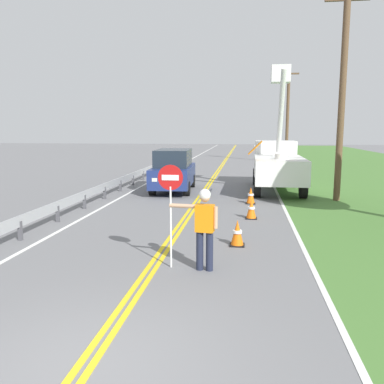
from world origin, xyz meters
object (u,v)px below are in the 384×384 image
flagger_worker (204,224)px  traffic_cone_lead (237,233)px  oncoming_suv_nearest (173,170)px  traffic_cone_mid (251,209)px  stop_sign_paddle (171,193)px  utility_pole_near (342,92)px  utility_pole_mid (288,114)px  traffic_cone_tail (251,196)px  utility_bucket_truck (277,162)px

flagger_worker → traffic_cone_lead: 2.24m
oncoming_suv_nearest → traffic_cone_mid: size_ratio=6.69×
stop_sign_paddle → oncoming_suv_nearest: size_ratio=0.50×
stop_sign_paddle → utility_pole_near: bearing=59.4°
oncoming_suv_nearest → utility_pole_mid: size_ratio=0.54×
utility_pole_near → traffic_cone_lead: utility_pole_near is taller
utility_pole_mid → traffic_cone_mid: size_ratio=12.38×
utility_pole_mid → traffic_cone_tail: (-3.48, -21.60, -4.18)m
stop_sign_paddle → oncoming_suv_nearest: (-1.97, 11.21, -0.65)m
oncoming_suv_nearest → traffic_cone_lead: 9.93m
traffic_cone_tail → utility_pole_near: bearing=19.2°
utility_pole_mid → flagger_worker: bearing=-98.7°
traffic_cone_mid → traffic_cone_tail: bearing=89.8°
utility_pole_near → traffic_cone_lead: (-4.17, -7.56, -4.33)m
flagger_worker → traffic_cone_tail: (1.10, 8.27, -0.71)m
traffic_cone_tail → utility_bucket_truck: bearing=72.0°
utility_bucket_truck → traffic_cone_mid: size_ratio=9.75×
stop_sign_paddle → traffic_cone_mid: bearing=70.7°
oncoming_suv_nearest → utility_pole_near: utility_pole_near is taller
stop_sign_paddle → traffic_cone_tail: 8.50m
utility_bucket_truck → traffic_cone_mid: bearing=-100.9°
traffic_cone_tail → traffic_cone_mid: bearing=-90.2°
utility_bucket_truck → oncoming_suv_nearest: (-5.20, -1.15, -0.38)m
utility_bucket_truck → utility_pole_mid: bearing=83.1°
traffic_cone_lead → stop_sign_paddle: bearing=-127.0°
flagger_worker → traffic_cone_lead: size_ratio=2.61×
utility_pole_near → utility_bucket_truck: bearing=129.7°
flagger_worker → traffic_cone_mid: size_ratio=2.61×
utility_bucket_truck → traffic_cone_lead: (-1.78, -10.44, -1.10)m
flagger_worker → utility_bucket_truck: (2.46, 12.46, 0.39)m
stop_sign_paddle → utility_pole_near: utility_pole_near is taller
stop_sign_paddle → traffic_cone_mid: (1.86, 5.30, -1.37)m
utility_bucket_truck → oncoming_suv_nearest: utility_bucket_truck is taller
flagger_worker → oncoming_suv_nearest: 11.63m
stop_sign_paddle → flagger_worker: bearing=-7.0°
traffic_cone_mid → traffic_cone_tail: 2.88m
utility_bucket_truck → traffic_cone_mid: 7.28m
stop_sign_paddle → oncoming_suv_nearest: stop_sign_paddle is taller
traffic_cone_lead → traffic_cone_tail: bearing=86.2°
flagger_worker → utility_bucket_truck: utility_bucket_truck is taller
stop_sign_paddle → utility_bucket_truck: (3.22, 12.37, -0.27)m
stop_sign_paddle → utility_bucket_truck: utility_bucket_truck is taller
utility_pole_mid → stop_sign_paddle: bearing=-100.2°
utility_pole_near → utility_pole_mid: size_ratio=1.03×
traffic_cone_mid → flagger_worker: bearing=-101.5°
flagger_worker → traffic_cone_mid: bearing=78.5°
oncoming_suv_nearest → utility_pole_near: (7.59, -1.73, 3.60)m
stop_sign_paddle → oncoming_suv_nearest: 11.40m
traffic_cone_lead → traffic_cone_mid: bearing=83.1°
traffic_cone_lead → traffic_cone_tail: (0.42, 6.26, 0.00)m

